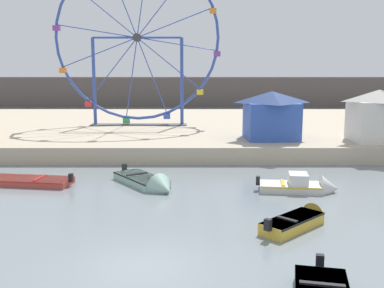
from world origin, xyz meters
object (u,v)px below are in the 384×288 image
at_px(motorboat_mustard_yellow, 300,219).
at_px(ferris_wheel_blue_frame, 136,40).
at_px(motorboat_pale_grey, 305,186).
at_px(motorboat_seafoam, 150,183).
at_px(carnival_booth_white_ticket, 377,115).
at_px(carnival_booth_blue_tent, 271,114).
at_px(motorboat_faded_red, 6,180).

height_order(motorboat_mustard_yellow, ferris_wheel_blue_frame, ferris_wheel_blue_frame).
bearing_deg(motorboat_pale_grey, ferris_wheel_blue_frame, 127.83).
relative_size(motorboat_mustard_yellow, ferris_wheel_blue_frame, 0.24).
relative_size(motorboat_seafoam, carnival_booth_white_ticket, 1.16).
height_order(motorboat_mustard_yellow, carnival_booth_blue_tent, carnival_booth_blue_tent).
bearing_deg(carnival_booth_white_ticket, motorboat_faded_red, -166.29).
distance_m(motorboat_mustard_yellow, ferris_wheel_blue_frame, 25.43).
xyz_separation_m(motorboat_mustard_yellow, motorboat_seafoam, (-6.54, 5.85, -0.03)).
bearing_deg(motorboat_mustard_yellow, carnival_booth_white_ticket, 14.47).
height_order(carnival_booth_white_ticket, carnival_booth_blue_tent, carnival_booth_white_ticket).
xyz_separation_m(motorboat_seafoam, motorboat_faded_red, (-7.81, 0.78, -0.03)).
distance_m(ferris_wheel_blue_frame, carnival_booth_blue_tent, 13.80).
xyz_separation_m(motorboat_mustard_yellow, motorboat_faded_red, (-14.35, 6.64, -0.07)).
xyz_separation_m(motorboat_faded_red, carnival_booth_white_ticket, (22.64, 7.10, 2.77)).
bearing_deg(motorboat_faded_red, carnival_booth_white_ticket, -154.04).
bearing_deg(motorboat_pale_grey, motorboat_faded_red, -178.90).
distance_m(motorboat_faded_red, motorboat_pale_grey, 15.84).
bearing_deg(motorboat_faded_red, motorboat_pale_grey, -177.26).
bearing_deg(motorboat_mustard_yellow, ferris_wheel_blue_frame, 67.46).
bearing_deg(motorboat_pale_grey, carnival_booth_blue_tent, 97.90).
bearing_deg(motorboat_seafoam, motorboat_faded_red, -131.34).
xyz_separation_m(ferris_wheel_blue_frame, carnival_booth_white_ticket, (17.27, -8.64, -5.37)).
height_order(motorboat_faded_red, carnival_booth_blue_tent, carnival_booth_blue_tent).
relative_size(motorboat_seafoam, ferris_wheel_blue_frame, 0.32).
bearing_deg(carnival_booth_white_ticket, motorboat_seafoam, -155.72).
distance_m(motorboat_faded_red, carnival_booth_blue_tent, 17.83).
bearing_deg(carnival_booth_white_ticket, motorboat_mustard_yellow, -124.83).
bearing_deg(carnival_booth_white_ticket, motorboat_pale_grey, -132.05).
xyz_separation_m(motorboat_mustard_yellow, carnival_booth_blue_tent, (1.24, 14.87, 2.61)).
height_order(ferris_wheel_blue_frame, carnival_booth_white_ticket, ferris_wheel_blue_frame).
bearing_deg(motorboat_seafoam, motorboat_pale_grey, 48.50).
xyz_separation_m(motorboat_seafoam, motorboat_pale_grey, (7.95, -0.82, 0.05)).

